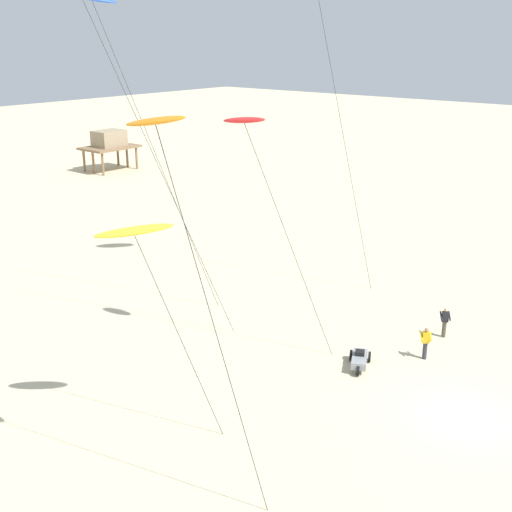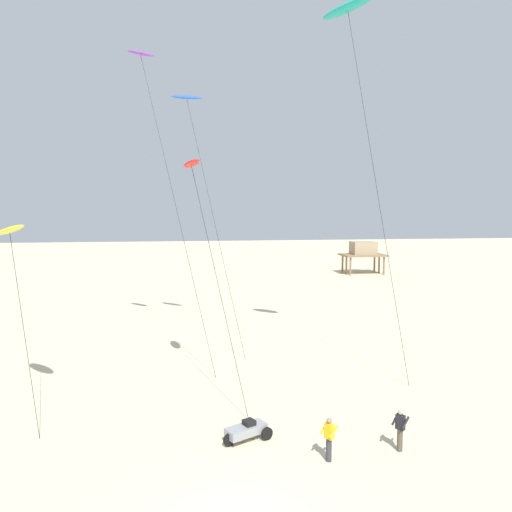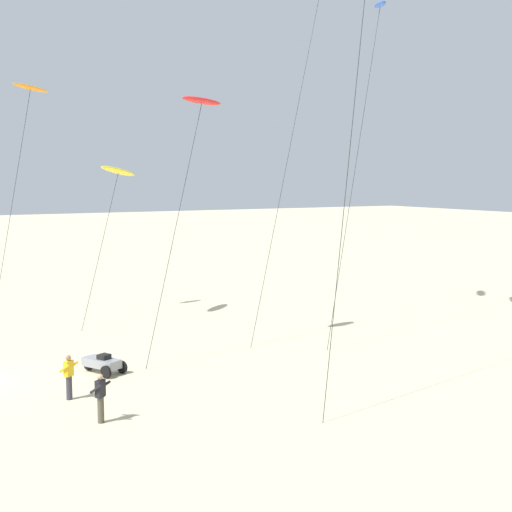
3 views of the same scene
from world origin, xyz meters
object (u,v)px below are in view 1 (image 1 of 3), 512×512
kite_red (245,123)px  kite_flyer_nearest (445,322)px  kite_flyer_middle (426,342)px  kite_blue (94,3)px  kite_yellow (134,232)px  beach_buggy (359,359)px  stilt_house (109,142)px  kite_orange (158,131)px

kite_red → kite_flyer_nearest: bearing=-43.1°
kite_flyer_middle → kite_blue: bearing=105.3°
kite_blue → kite_flyer_middle: (4.90, -17.93, -16.05)m
kite_yellow → kite_blue: bearing=55.8°
beach_buggy → stilt_house: bearing=64.0°
kite_orange → kite_flyer_middle: 19.44m
kite_yellow → kite_orange: bearing=-119.4°
kite_flyer_nearest → kite_orange: bearing=174.9°
stilt_house → kite_flyer_nearest: bearing=-109.5°
kite_yellow → kite_blue: 16.61m
kite_flyer_middle → beach_buggy: (-2.81, 2.07, -0.46)m
kite_blue → kite_red: bearing=-89.5°
kite_orange → stilt_house: size_ratio=2.13×
kite_red → kite_flyer_middle: bearing=-57.6°
kite_yellow → beach_buggy: (10.10, -4.07, -8.01)m
kite_red → beach_buggy: bearing=-70.1°
kite_yellow → kite_orange: kite_orange is taller
kite_yellow → kite_orange: size_ratio=0.67×
kite_blue → kite_flyer_middle: 24.56m
kite_flyer_nearest → beach_buggy: kite_flyer_nearest is taller
kite_flyer_middle → stilt_house: stilt_house is taller
kite_blue → kite_yellow: bearing=-124.2°
kite_blue → beach_buggy: size_ratio=8.42×
kite_orange → beach_buggy: (12.46, 0.12, -12.33)m
kite_orange → kite_flyer_middle: (15.28, -1.95, -11.87)m
kite_flyer_middle → kite_flyer_nearest: bearing=6.1°
kite_flyer_middle → kite_red: bearing=122.4°
beach_buggy → kite_orange: bearing=-179.5°
kite_blue → kite_orange: bearing=-123.0°
kite_flyer_nearest → stilt_house: bearing=70.5°
kite_yellow → kite_blue: size_ratio=0.51×
kite_red → kite_blue: (-0.09, 10.35, 5.42)m
kite_red → kite_yellow: kite_red is taller
kite_yellow → kite_flyer_nearest: kite_yellow is taller
stilt_house → kite_flyer_middle: bearing=-112.4°
kite_yellow → kite_flyer_middle: 16.17m
kite_orange → kite_flyer_middle: kite_orange is taller
kite_flyer_nearest → kite_flyer_middle: 2.98m
kite_orange → kite_flyer_nearest: kite_orange is taller
kite_flyer_middle → stilt_house: bearing=67.6°
kite_flyer_nearest → beach_buggy: bearing=163.1°
kite_red → kite_blue: size_ratio=0.68×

